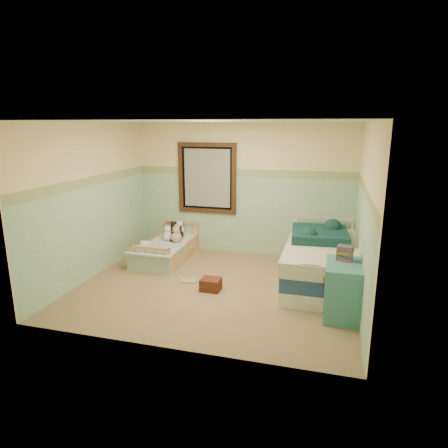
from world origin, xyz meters
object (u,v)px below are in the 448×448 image
(red_pillow, at_px, (211,284))
(dresser, at_px, (342,290))
(toddler_bed_frame, at_px, (168,253))
(plush_floor_cream, at_px, (145,254))
(plush_floor_tan, at_px, (136,257))
(floor_book, at_px, (189,281))
(twin_bed_frame, at_px, (320,277))

(red_pillow, bearing_deg, dresser, -9.48)
(toddler_bed_frame, xyz_separation_m, red_pillow, (1.23, -1.18, -0.01))
(toddler_bed_frame, height_order, plush_floor_cream, plush_floor_cream)
(plush_floor_tan, bearing_deg, floor_book, -24.22)
(toddler_bed_frame, height_order, floor_book, toddler_bed_frame)
(plush_floor_cream, distance_m, twin_bed_frame, 3.15)
(dresser, relative_size, red_pillow, 2.46)
(plush_floor_tan, xyz_separation_m, twin_bed_frame, (3.26, -0.09, -0.00))
(red_pillow, bearing_deg, plush_floor_cream, 149.34)
(toddler_bed_frame, bearing_deg, plush_floor_tan, -138.24)
(floor_book, bearing_deg, dresser, -18.90)
(dresser, relative_size, floor_book, 3.10)
(toddler_bed_frame, xyz_separation_m, plush_floor_tan, (-0.44, -0.40, 0.01))
(floor_book, bearing_deg, twin_bed_frame, 7.13)
(plush_floor_tan, height_order, floor_book, plush_floor_tan)
(dresser, height_order, red_pillow, dresser)
(floor_book, bearing_deg, plush_floor_cream, 142.67)
(toddler_bed_frame, xyz_separation_m, plush_floor_cream, (-0.32, -0.26, 0.04))
(toddler_bed_frame, distance_m, floor_book, 1.23)
(plush_floor_tan, bearing_deg, toddler_bed_frame, 41.76)
(twin_bed_frame, bearing_deg, red_pillow, -156.32)
(plush_floor_tan, distance_m, dresser, 3.75)
(plush_floor_tan, bearing_deg, red_pillow, -25.24)
(plush_floor_cream, height_order, plush_floor_tan, plush_floor_cream)
(twin_bed_frame, distance_m, dresser, 1.09)
(plush_floor_tan, height_order, twin_bed_frame, plush_floor_tan)
(plush_floor_cream, height_order, red_pillow, plush_floor_cream)
(plush_floor_cream, distance_m, red_pillow, 1.80)
(dresser, distance_m, red_pillow, 1.95)
(plush_floor_cream, relative_size, twin_bed_frame, 0.13)
(plush_floor_tan, bearing_deg, twin_bed_frame, -1.57)
(red_pillow, distance_m, floor_book, 0.51)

